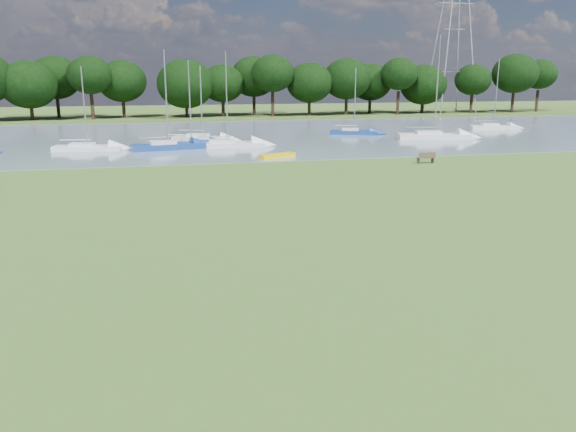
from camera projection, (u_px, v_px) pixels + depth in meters
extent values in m
plane|color=olive|center=(318.00, 248.00, 21.46)|extent=(220.00, 220.00, 0.00)
cube|color=gray|center=(211.00, 136.00, 61.12)|extent=(220.00, 40.00, 0.10)
cube|color=#4C6626|center=(193.00, 117.00, 89.46)|extent=(220.00, 20.00, 0.40)
cube|color=brown|center=(419.00, 161.00, 42.06)|extent=(0.09, 0.41, 0.42)
cube|color=brown|center=(433.00, 160.00, 42.35)|extent=(0.09, 0.41, 0.42)
cube|color=brown|center=(426.00, 158.00, 42.15)|extent=(1.37, 0.45, 0.05)
cube|color=brown|center=(427.00, 155.00, 41.93)|extent=(1.36, 0.09, 0.41)
cube|color=yellow|center=(278.00, 155.00, 44.86)|extent=(3.19, 1.94, 0.32)
cylinder|color=#9E9E9E|center=(449.00, 28.00, 91.32)|extent=(0.22, 0.22, 27.50)
cylinder|color=#9E9E9E|center=(473.00, 28.00, 92.28)|extent=(0.22, 0.22, 27.50)
cylinder|color=#9E9E9E|center=(436.00, 30.00, 95.43)|extent=(0.22, 0.22, 27.50)
cylinder|color=#9E9E9E|center=(459.00, 30.00, 96.40)|extent=(0.22, 0.22, 27.50)
cube|color=#9E9E9E|center=(456.00, 3.00, 92.86)|extent=(6.53, 0.14, 0.14)
cylinder|color=black|center=(31.00, 108.00, 80.13)|extent=(0.45, 0.45, 3.45)
ellipsoid|color=black|center=(28.00, 78.00, 79.10)|extent=(6.33, 6.33, 5.38)
cylinder|color=black|center=(83.00, 106.00, 81.64)|extent=(0.45, 0.45, 3.71)
ellipsoid|color=black|center=(80.00, 74.00, 80.54)|extent=(7.23, 7.23, 6.15)
cylinder|color=black|center=(133.00, 108.00, 83.28)|extent=(0.45, 0.45, 2.93)
ellipsoid|color=black|center=(131.00, 84.00, 82.41)|extent=(8.14, 8.14, 6.92)
cylinder|color=black|center=(180.00, 107.00, 84.80)|extent=(0.45, 0.45, 3.19)
ellipsoid|color=black|center=(179.00, 81.00, 83.85)|extent=(6.33, 6.33, 5.38)
cylinder|color=black|center=(227.00, 106.00, 86.32)|extent=(0.45, 0.45, 3.45)
ellipsoid|color=black|center=(226.00, 77.00, 85.29)|extent=(7.23, 7.23, 6.15)
cylinder|color=black|center=(271.00, 104.00, 87.83)|extent=(0.45, 0.45, 3.71)
ellipsoid|color=black|center=(271.00, 74.00, 86.73)|extent=(8.14, 8.14, 6.92)
cylinder|color=black|center=(314.00, 106.00, 89.47)|extent=(0.45, 0.45, 2.93)
ellipsoid|color=black|center=(314.00, 83.00, 88.60)|extent=(6.33, 6.33, 5.38)
cylinder|color=black|center=(356.00, 105.00, 90.99)|extent=(0.45, 0.45, 3.19)
ellipsoid|color=black|center=(356.00, 80.00, 90.04)|extent=(7.23, 7.23, 6.15)
cylinder|color=black|center=(396.00, 104.00, 92.51)|extent=(0.45, 0.45, 3.45)
ellipsoid|color=black|center=(397.00, 77.00, 91.48)|extent=(8.14, 8.14, 6.92)
cylinder|color=black|center=(435.00, 102.00, 94.02)|extent=(0.45, 0.45, 3.71)
ellipsoid|color=black|center=(436.00, 74.00, 92.92)|extent=(6.33, 6.33, 5.38)
cylinder|color=black|center=(472.00, 104.00, 95.66)|extent=(0.45, 0.45, 2.93)
ellipsoid|color=black|center=(474.00, 83.00, 94.79)|extent=(7.23, 7.23, 6.15)
cylinder|color=black|center=(508.00, 103.00, 97.18)|extent=(0.45, 0.45, 3.19)
ellipsoid|color=black|center=(511.00, 80.00, 96.23)|extent=(8.14, 8.14, 6.92)
cylinder|color=black|center=(544.00, 102.00, 98.70)|extent=(0.45, 0.45, 3.45)
ellipsoid|color=black|center=(546.00, 77.00, 97.67)|extent=(6.33, 6.33, 5.38)
cube|color=navy|center=(354.00, 132.00, 62.32)|extent=(5.41, 3.38, 0.62)
cube|color=white|center=(350.00, 128.00, 62.30)|extent=(2.14, 1.77, 0.40)
cylinder|color=#A5A8AD|center=(355.00, 100.00, 61.47)|extent=(0.11, 0.11, 6.73)
cube|color=white|center=(203.00, 138.00, 55.59)|extent=(6.09, 3.58, 0.70)
cube|color=white|center=(198.00, 134.00, 55.54)|extent=(2.38, 1.93, 0.45)
cylinder|color=#A5A8AD|center=(201.00, 102.00, 54.73)|extent=(0.12, 0.12, 6.77)
cube|color=white|center=(88.00, 147.00, 48.96)|extent=(6.02, 2.56, 0.60)
cube|color=white|center=(82.00, 143.00, 48.84)|extent=(2.22, 1.60, 0.38)
cylinder|color=#A5A8AD|center=(84.00, 106.00, 48.11)|extent=(0.10, 0.10, 6.73)
cube|color=white|center=(494.00, 127.00, 68.27)|extent=(5.79, 2.75, 0.66)
cube|color=white|center=(490.00, 123.00, 68.17)|extent=(2.18, 1.63, 0.42)
cylinder|color=#A5A8AD|center=(497.00, 92.00, 67.27)|extent=(0.11, 0.11, 7.93)
cube|color=navy|center=(191.00, 142.00, 52.45)|extent=(5.45, 2.58, 0.64)
cube|color=white|center=(187.00, 138.00, 52.35)|extent=(2.05, 1.53, 0.41)
cylinder|color=#A5A8AD|center=(190.00, 101.00, 51.53)|extent=(0.11, 0.11, 7.30)
cube|color=white|center=(228.00, 144.00, 51.27)|extent=(6.82, 2.65, 0.63)
cube|color=white|center=(222.00, 140.00, 51.12)|extent=(2.49, 1.73, 0.40)
cylinder|color=#A5A8AD|center=(227.00, 98.00, 50.26)|extent=(0.11, 0.11, 8.00)
cube|color=navy|center=(169.00, 145.00, 49.66)|extent=(6.61, 3.00, 0.71)
cube|color=white|center=(163.00, 141.00, 49.35)|extent=(2.47, 1.81, 0.46)
cylinder|color=#A5A8AD|center=(166.00, 97.00, 48.64)|extent=(0.12, 0.12, 8.03)
cube|color=white|center=(434.00, 135.00, 57.64)|extent=(7.53, 3.93, 0.78)
cube|color=white|center=(429.00, 131.00, 57.56)|extent=(2.88, 2.23, 0.50)
cylinder|color=#A5A8AD|center=(437.00, 85.00, 56.42)|extent=(0.13, 0.13, 9.74)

